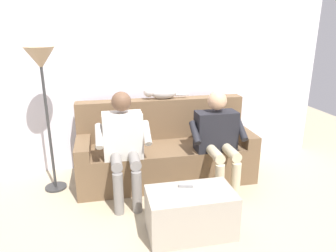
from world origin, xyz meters
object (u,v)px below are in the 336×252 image
(couch, at_px, (165,151))
(person_left_seated, at_px, (218,135))
(coffee_table, at_px, (191,212))
(cat_on_backrest, at_px, (161,93))
(person_right_seated, at_px, (123,141))
(remote_gray, at_px, (186,186))
(floor_lamp, at_px, (41,69))

(couch, height_order, person_left_seated, person_left_seated)
(coffee_table, distance_m, cat_on_backrest, 1.59)
(person_right_seated, bearing_deg, coffee_table, 124.63)
(remote_gray, xyz_separation_m, floor_lamp, (1.27, -1.00, 0.94))
(couch, height_order, cat_on_backrest, cat_on_backrest)
(remote_gray, height_order, floor_lamp, floor_lamp)
(coffee_table, bearing_deg, person_left_seated, -124.67)
(couch, xyz_separation_m, floor_lamp, (1.29, 0.04, 1.03))
(person_right_seated, distance_m, remote_gray, 0.85)
(couch, bearing_deg, coffee_table, 90.00)
(couch, relative_size, coffee_table, 2.69)
(remote_gray, bearing_deg, couch, -76.50)
(couch, xyz_separation_m, remote_gray, (0.02, 1.04, 0.09))
(floor_lamp, bearing_deg, coffee_table, 139.55)
(remote_gray, relative_size, floor_lamp, 0.08)
(person_right_seated, relative_size, floor_lamp, 0.73)
(person_left_seated, distance_m, floor_lamp, 1.98)
(couch, relative_size, person_left_seated, 1.85)
(coffee_table, bearing_deg, cat_on_backrest, -89.79)
(coffee_table, distance_m, person_left_seated, 1.00)
(floor_lamp, bearing_deg, person_right_seated, 155.47)
(cat_on_backrest, bearing_deg, coffee_table, 90.21)
(person_left_seated, relative_size, remote_gray, 8.80)
(floor_lamp, bearing_deg, couch, -178.20)
(person_right_seated, relative_size, remote_gray, 9.09)
(person_right_seated, distance_m, floor_lamp, 1.11)
(cat_on_backrest, height_order, floor_lamp, floor_lamp)
(person_left_seated, relative_size, floor_lamp, 0.70)
(person_left_seated, relative_size, cat_on_backrest, 1.99)
(cat_on_backrest, relative_size, remote_gray, 4.43)
(person_right_seated, bearing_deg, remote_gray, 127.40)
(person_left_seated, xyz_separation_m, cat_on_backrest, (0.52, -0.62, 0.38))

